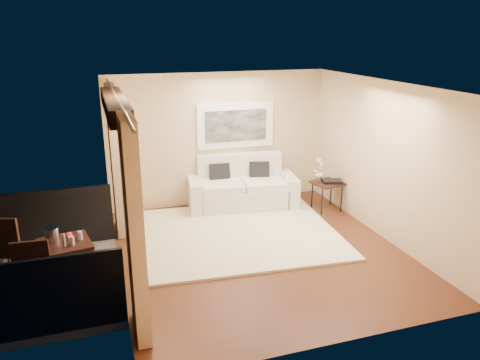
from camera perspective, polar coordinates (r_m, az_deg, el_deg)
floor at (r=7.80m, az=2.48°, el=-8.70°), size 5.00×5.00×0.00m
room_shell at (r=6.61m, az=-15.02°, el=8.85°), size 5.00×6.40×5.00m
balcony at (r=7.37m, az=-22.81°, el=-10.36°), size 1.81×2.60×1.17m
curtains at (r=6.88m, az=-14.07°, el=-0.90°), size 0.16×4.80×2.64m
artwork at (r=9.61m, az=-0.52°, el=6.66°), size 1.62×0.07×0.92m
rug at (r=8.40m, az=0.00°, el=-6.51°), size 3.58×3.18×0.04m
sofa at (r=9.60m, az=0.21°, el=-1.08°), size 2.28×1.22×1.05m
side_table at (r=9.51m, az=10.59°, el=-0.58°), size 0.64×0.64×0.59m
tray at (r=9.48m, az=11.18°, el=-0.14°), size 0.45×0.38×0.05m
orchid at (r=9.48m, az=9.65°, el=1.41°), size 0.32×0.32×0.51m
bistro_table at (r=6.79m, az=-20.54°, el=-7.76°), size 0.76×0.76×0.77m
balcony_chair_far at (r=7.37m, az=-26.49°, el=-7.08°), size 0.58×0.58×1.06m
balcony_chair_near at (r=6.39m, az=-24.04°, el=-10.69°), size 0.47×0.47×1.03m
ice_bucket at (r=6.80m, az=-21.98°, el=-6.20°), size 0.18×0.18×0.20m
candle at (r=6.86m, az=-20.03°, el=-6.35°), size 0.06×0.06×0.07m
vase at (r=6.59m, az=-20.67°, el=-6.92°), size 0.04×0.04×0.18m
glass_a at (r=6.62m, az=-19.79°, el=-6.97°), size 0.06×0.06×0.12m
glass_b at (r=6.74m, az=-18.92°, el=-6.42°), size 0.06×0.06×0.12m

